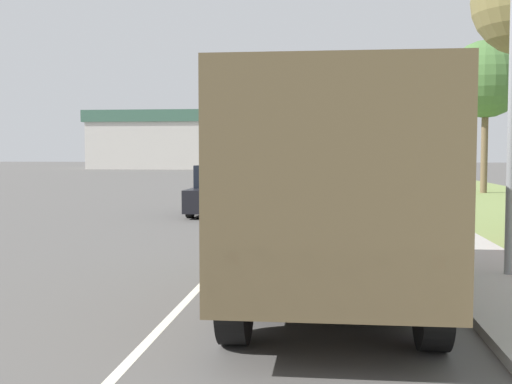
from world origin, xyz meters
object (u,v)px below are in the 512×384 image
Objects in this scene: car_nearest_ahead at (224,192)px; car_second_ahead at (319,176)px; car_third_ahead at (282,170)px; car_fourth_ahead at (291,165)px; military_truck at (332,183)px.

car_nearest_ahead is 16.39m from car_second_ahead.
car_second_ahead is at bearing -76.02° from car_third_ahead.
car_third_ahead is 1.09× the size of car_fourth_ahead.
military_truck is 1.38× the size of car_second_ahead.
car_second_ahead is (-0.54, 28.19, -0.94)m from military_truck.
car_fourth_ahead reaches higher than car_third_ahead.
car_third_ahead is (-0.13, 28.27, -0.06)m from car_nearest_ahead.
military_truck is 28.21m from car_second_ahead.
car_fourth_ahead is (-0.29, 43.88, -0.04)m from car_nearest_ahead.
car_nearest_ahead is at bearing -100.15° from car_second_ahead.
car_nearest_ahead is at bearing 105.87° from military_truck.
car_nearest_ahead is 43.88m from car_fourth_ahead.
military_truck reaches higher than car_second_ahead.
car_nearest_ahead is 0.91× the size of car_third_ahead.
car_fourth_ahead is at bearing 96.54° from car_second_ahead.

